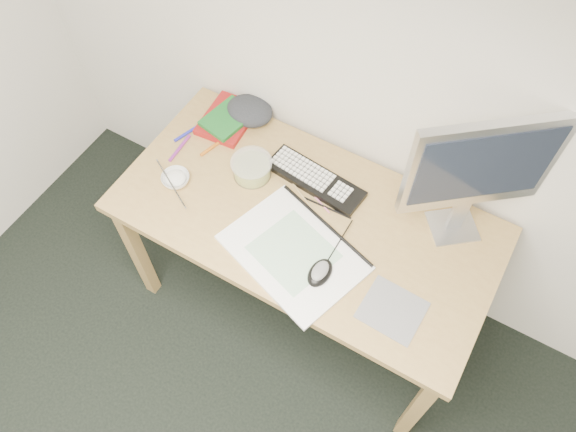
# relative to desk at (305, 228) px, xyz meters

# --- Properties ---
(desk) EXTENTS (1.40, 0.70, 0.75)m
(desk) POSITION_rel_desk_xyz_m (0.00, 0.00, 0.00)
(desk) COLOR tan
(desk) RESTS_ON ground
(mousepad) EXTENTS (0.20, 0.19, 0.00)m
(mousepad) POSITION_rel_desk_xyz_m (0.43, -0.18, 0.08)
(mousepad) COLOR gray
(mousepad) RESTS_ON desk
(sketchpad) EXTENTS (0.55, 0.46, 0.01)m
(sketchpad) POSITION_rel_desk_xyz_m (0.04, -0.16, 0.09)
(sketchpad) COLOR white
(sketchpad) RESTS_ON desk
(keyboard) EXTENTS (0.40, 0.17, 0.02)m
(keyboard) POSITION_rel_desk_xyz_m (-0.05, 0.16, 0.09)
(keyboard) COLOR black
(keyboard) RESTS_ON desk
(monitor) EXTENTS (0.39, 0.33, 0.55)m
(monitor) POSITION_rel_desk_xyz_m (0.48, 0.23, 0.43)
(monitor) COLOR silver
(monitor) RESTS_ON desk
(mouse) EXTENTS (0.08, 0.12, 0.04)m
(mouse) POSITION_rel_desk_xyz_m (0.16, -0.18, 0.12)
(mouse) COLOR black
(mouse) RESTS_ON sketchpad
(rice_bowl) EXTENTS (0.13, 0.13, 0.03)m
(rice_bowl) POSITION_rel_desk_xyz_m (-0.50, -0.11, 0.10)
(rice_bowl) COLOR white
(rice_bowl) RESTS_ON desk
(chopsticks) EXTENTS (0.23, 0.14, 0.02)m
(chopsticks) POSITION_rel_desk_xyz_m (-0.49, -0.15, 0.12)
(chopsticks) COLOR #B4B4B6
(chopsticks) RESTS_ON rice_bowl
(fruit_tub) EXTENTS (0.18, 0.18, 0.08)m
(fruit_tub) POSITION_rel_desk_xyz_m (-0.27, 0.06, 0.12)
(fruit_tub) COLOR #D5CA4B
(fruit_tub) RESTS_ON desk
(book_red) EXTENTS (0.20, 0.26, 0.02)m
(book_red) POSITION_rel_desk_xyz_m (-0.50, 0.24, 0.09)
(book_red) COLOR maroon
(book_red) RESTS_ON desk
(book_green) EXTENTS (0.18, 0.22, 0.02)m
(book_green) POSITION_rel_desk_xyz_m (-0.49, 0.23, 0.12)
(book_green) COLOR #186324
(book_green) RESTS_ON book_red
(cloth_lump) EXTENTS (0.19, 0.17, 0.07)m
(cloth_lump) POSITION_rel_desk_xyz_m (-0.43, 0.31, 0.12)
(cloth_lump) COLOR #272B2F
(cloth_lump) RESTS_ON desk
(pencil_pink) EXTENTS (0.15, 0.07, 0.01)m
(pencil_pink) POSITION_rel_desk_xyz_m (-0.00, 0.09, 0.09)
(pencil_pink) COLOR pink
(pencil_pink) RESTS_ON desk
(pencil_tan) EXTENTS (0.15, 0.09, 0.01)m
(pencil_tan) POSITION_rel_desk_xyz_m (-0.04, 0.06, 0.09)
(pencil_tan) COLOR tan
(pencil_tan) RESTS_ON desk
(pencil_black) EXTENTS (0.19, 0.01, 0.01)m
(pencil_black) POSITION_rel_desk_xyz_m (0.05, 0.07, 0.09)
(pencil_black) COLOR black
(pencil_black) RESTS_ON desk
(marker_blue) EXTENTS (0.06, 0.14, 0.01)m
(marker_blue) POSITION_rel_desk_xyz_m (-0.60, 0.11, 0.09)
(marker_blue) COLOR #2226B9
(marker_blue) RESTS_ON desk
(marker_orange) EXTENTS (0.05, 0.14, 0.01)m
(marker_orange) POSITION_rel_desk_xyz_m (-0.47, 0.11, 0.09)
(marker_orange) COLOR #C26316
(marker_orange) RESTS_ON desk
(marker_purple) EXTENTS (0.02, 0.14, 0.01)m
(marker_purple) POSITION_rel_desk_xyz_m (-0.58, 0.03, 0.09)
(marker_purple) COLOR #7E2486
(marker_purple) RESTS_ON desk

